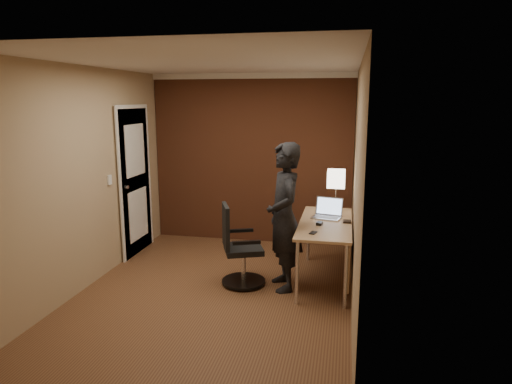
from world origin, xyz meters
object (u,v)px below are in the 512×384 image
at_px(desk, 332,233).
at_px(desk_lamp, 336,179).
at_px(person, 284,217).
at_px(wallet, 347,221).
at_px(laptop, 328,212).
at_px(office_chair, 238,251).
at_px(mouse, 319,223).
at_px(phone, 313,233).

relative_size(desk, desk_lamp, 2.80).
xyz_separation_m(desk, desk_lamp, (0.02, 0.53, 0.55)).
distance_m(desk, desk_lamp, 0.76).
bearing_deg(person, wallet, 92.31).
distance_m(laptop, person, 0.69).
xyz_separation_m(desk, person, (-0.52, -0.28, 0.24)).
bearing_deg(laptop, wallet, -40.99).
bearing_deg(office_chair, laptop, 28.16).
height_order(wallet, office_chair, office_chair).
bearing_deg(wallet, mouse, -151.82).
bearing_deg(desk, desk_lamp, 87.90).
bearing_deg(desk, person, -151.92).
distance_m(desk_lamp, office_chair, 1.54).
bearing_deg(desk, laptop, 104.79).
relative_size(desk_lamp, office_chair, 0.57).
bearing_deg(person, mouse, 88.58).
bearing_deg(office_chair, desk_lamp, 37.83).
xyz_separation_m(mouse, office_chair, (-0.91, -0.16, -0.33)).
bearing_deg(desk, mouse, -134.61).
height_order(phone, wallet, wallet).
relative_size(wallet, office_chair, 0.12).
relative_size(mouse, office_chair, 0.11).
bearing_deg(phone, desk_lamp, 93.34).
bearing_deg(mouse, laptop, 88.29).
xyz_separation_m(wallet, person, (-0.69, -0.31, 0.10)).
bearing_deg(desk_lamp, office_chair, -142.17).
xyz_separation_m(mouse, wallet, (0.31, 0.16, -0.01)).
bearing_deg(mouse, desk, 55.40).
distance_m(mouse, office_chair, 0.98).
bearing_deg(mouse, person, -149.95).
distance_m(laptop, mouse, 0.38).
height_order(laptop, mouse, laptop).
relative_size(desk_lamp, mouse, 5.35).
xyz_separation_m(desk_lamp, laptop, (-0.08, -0.30, -0.35)).
height_order(mouse, person, person).
height_order(mouse, office_chair, office_chair).
relative_size(desk, mouse, 15.00).
relative_size(desk_lamp, phone, 4.65).
height_order(desk, person, person).
bearing_deg(mouse, desk_lamp, 86.88).
bearing_deg(wallet, person, -156.23).
relative_size(desk, phone, 13.04).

